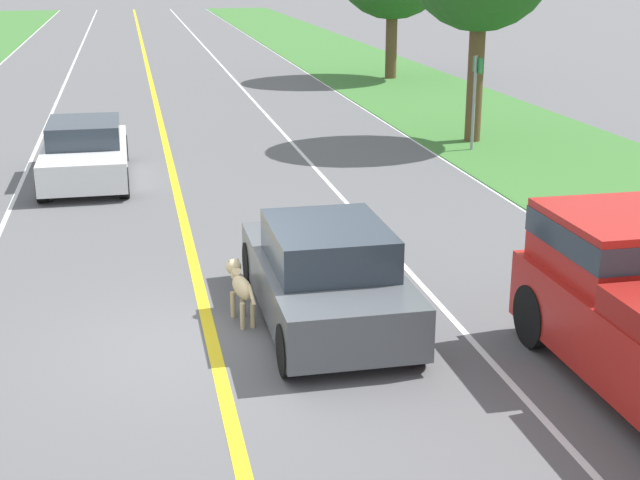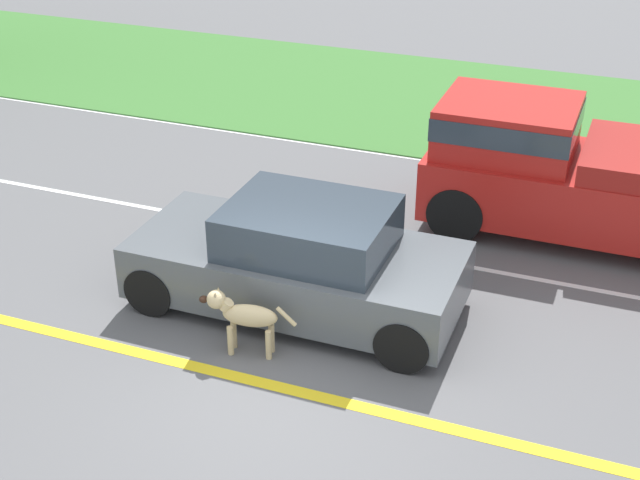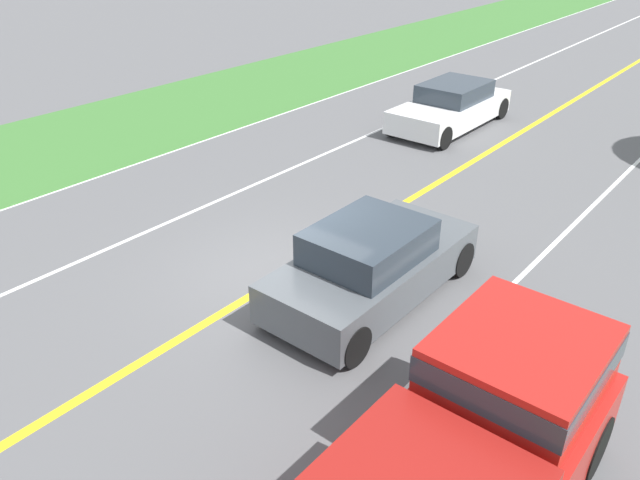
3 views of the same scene
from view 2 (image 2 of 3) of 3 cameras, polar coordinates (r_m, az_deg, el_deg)
name	(u,v)px [view 2 (image 2 of 3)]	position (r m, az deg, el deg)	size (l,w,h in m)	color
ground_plane	(281,388)	(10.38, -2.50, -9.42)	(400.00, 400.00, 0.00)	#5B5B5E
centre_divider_line	(281,387)	(10.38, -2.50, -9.40)	(0.18, 160.00, 0.01)	yellow
lane_edge_line_right	(435,161)	(16.17, 7.38, 5.03)	(0.14, 160.00, 0.01)	white
lane_dash_same_dir	(375,249)	(13.13, 3.55, -0.61)	(0.10, 160.00, 0.01)	white
grass_verge_right	(472,107)	(18.90, 9.69, 8.40)	(6.00, 160.00, 0.03)	#3D7533
ego_car	(299,261)	(11.45, -1.33, -1.33)	(1.90, 4.26, 1.47)	#51565B
dog	(243,315)	(10.68, -4.98, -4.79)	(0.37, 1.19, 0.85)	#D1B784
pickup_truck	(591,174)	(13.73, 16.94, 4.08)	(2.01, 5.23, 1.94)	red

